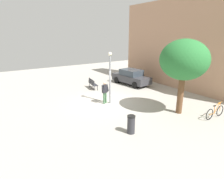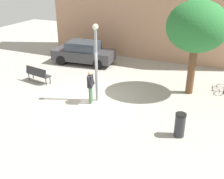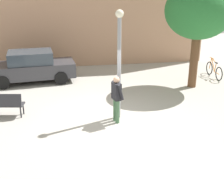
# 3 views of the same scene
# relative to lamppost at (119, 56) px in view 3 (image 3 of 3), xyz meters

# --- Properties ---
(ground_plane) EXTENTS (36.00, 36.00, 0.00)m
(ground_plane) POSITION_rel_lamppost_xyz_m (-0.36, -0.01, -2.28)
(ground_plane) COLOR #A8A399
(lamppost) EXTENTS (0.28, 0.28, 3.83)m
(lamppost) POSITION_rel_lamppost_xyz_m (0.00, 0.00, 0.00)
(lamppost) COLOR gray
(lamppost) RESTS_ON ground_plane
(person_by_lamppost) EXTENTS (0.39, 0.63, 1.67)m
(person_by_lamppost) POSITION_rel_lamppost_xyz_m (-0.15, -0.37, -1.31)
(person_by_lamppost) COLOR #47704C
(person_by_lamppost) RESTS_ON ground_plane
(park_bench) EXTENTS (1.66, 0.74, 0.92)m
(park_bench) POSITION_rel_lamppost_xyz_m (-4.22, 0.73, -1.73)
(park_bench) COLOR #2D2D33
(park_bench) RESTS_ON ground_plane
(plaza_tree) EXTENTS (2.99, 2.99, 4.81)m
(plaza_tree) POSITION_rel_lamppost_xyz_m (4.09, 2.81, 1.22)
(plaza_tree) COLOR brown
(plaza_tree) RESTS_ON ground_plane
(bicycle_orange) EXTENTS (0.12, 1.81, 0.97)m
(bicycle_orange) POSITION_rel_lamppost_xyz_m (5.83, 4.02, -1.89)
(bicycle_orange) COLOR black
(bicycle_orange) RESTS_ON ground_plane
(parked_car_charcoal) EXTENTS (4.35, 2.15, 1.55)m
(parked_car_charcoal) POSITION_rel_lamppost_xyz_m (-3.50, 4.85, -1.50)
(parked_car_charcoal) COLOR #38383D
(parked_car_charcoal) RESTS_ON ground_plane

